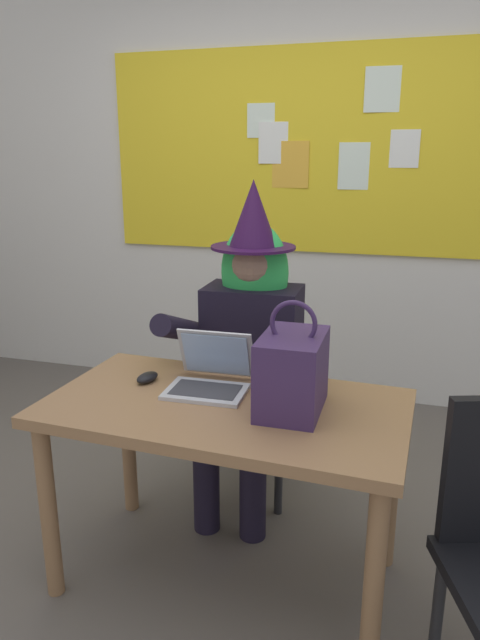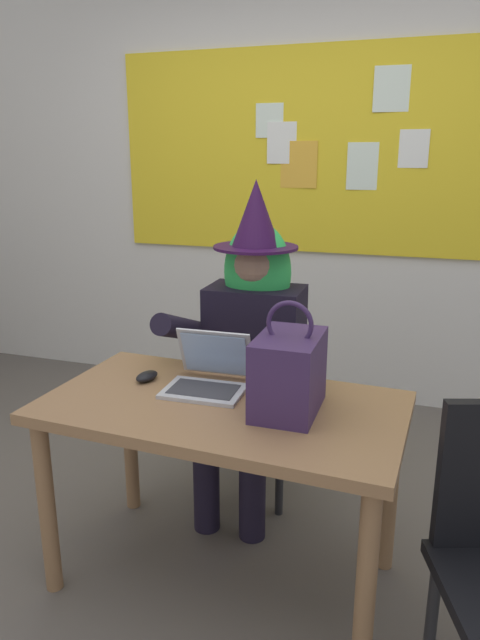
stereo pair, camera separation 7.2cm
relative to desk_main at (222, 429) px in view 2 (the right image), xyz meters
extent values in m
plane|color=#5B544C|center=(-0.11, 0.04, -0.61)|extent=(24.00, 24.00, 0.00)
cube|color=silver|center=(-0.11, 1.90, 0.86)|extent=(6.43, 0.10, 2.95)
cube|color=yellow|center=(-0.11, 1.84, 0.94)|extent=(2.40, 0.02, 1.20)
cube|color=white|center=(0.50, 1.83, 0.96)|extent=(0.17, 0.01, 0.21)
cube|color=white|center=(-0.35, 1.83, 1.12)|extent=(0.17, 0.01, 0.20)
cube|color=gold|center=(-0.16, 1.83, 0.87)|extent=(0.23, 0.01, 0.28)
cube|color=white|center=(0.37, 1.83, 1.28)|extent=(0.24, 0.02, 0.24)
cube|color=white|center=(0.22, 1.83, 0.86)|extent=(0.18, 0.01, 0.27)
cube|color=white|center=(-0.25, 1.83, 0.99)|extent=(0.22, 0.02, 0.24)
cube|color=#8E6642|center=(0.00, 0.00, 0.08)|extent=(1.27, 0.73, 0.04)
cylinder|color=#8E6642|center=(-0.57, -0.25, -0.28)|extent=(0.06, 0.06, 0.67)
cylinder|color=#8E6642|center=(0.54, -0.30, -0.28)|extent=(0.06, 0.06, 0.67)
cylinder|color=#8E6642|center=(-0.54, 0.30, -0.28)|extent=(0.06, 0.06, 0.67)
cylinder|color=#8E6642|center=(0.57, 0.25, -0.28)|extent=(0.06, 0.06, 0.67)
cube|color=black|center=(-0.08, 0.62, -0.17)|extent=(0.43, 0.43, 0.04)
cube|color=black|center=(-0.08, 0.81, 0.07)|extent=(0.38, 0.04, 0.45)
cylinder|color=#262628|center=(0.10, 0.45, -0.40)|extent=(0.04, 0.04, 0.42)
cylinder|color=#262628|center=(-0.24, 0.45, -0.40)|extent=(0.04, 0.04, 0.42)
cylinder|color=#262628|center=(0.09, 0.79, -0.40)|extent=(0.04, 0.04, 0.42)
cylinder|color=#262628|center=(-0.25, 0.79, -0.40)|extent=(0.04, 0.04, 0.42)
cylinder|color=black|center=(0.03, 0.26, -0.38)|extent=(0.11, 0.11, 0.46)
cylinder|color=black|center=(-0.17, 0.26, -0.38)|extent=(0.11, 0.11, 0.46)
cylinder|color=black|center=(0.03, 0.43, -0.12)|extent=(0.16, 0.42, 0.15)
cylinder|color=black|center=(-0.17, 0.43, -0.12)|extent=(0.16, 0.42, 0.15)
cube|color=black|center=(-0.08, 0.64, 0.11)|extent=(0.42, 0.27, 0.52)
cylinder|color=black|center=(0.18, 0.41, 0.22)|extent=(0.10, 0.46, 0.24)
cylinder|color=black|center=(-0.32, 0.40, 0.22)|extent=(0.10, 0.46, 0.24)
sphere|color=#A37A60|center=(-0.08, 0.64, 0.47)|extent=(0.20, 0.20, 0.20)
ellipsoid|color=green|center=(-0.08, 0.67, 0.43)|extent=(0.30, 0.22, 0.44)
cylinder|color=#2D0F38|center=(-0.08, 0.64, 0.54)|extent=(0.37, 0.37, 0.01)
cone|color=#2D0F38|center=(-0.08, 0.64, 0.68)|extent=(0.21, 0.21, 0.28)
cube|color=#B7B7BC|center=(-0.09, 0.06, 0.11)|extent=(0.29, 0.21, 0.01)
cube|color=#333338|center=(-0.09, 0.06, 0.11)|extent=(0.24, 0.15, 0.00)
cube|color=#B7B7BC|center=(-0.10, 0.19, 0.21)|extent=(0.29, 0.09, 0.19)
cube|color=#99B7E0|center=(-0.09, 0.18, 0.20)|extent=(0.25, 0.07, 0.17)
ellipsoid|color=black|center=(-0.34, 0.10, 0.12)|extent=(0.08, 0.11, 0.03)
cube|color=#38234C|center=(0.23, 0.01, 0.23)|extent=(0.20, 0.30, 0.26)
torus|color=#38234C|center=(0.23, 0.01, 0.40)|extent=(0.16, 0.02, 0.16)
cylinder|color=#262628|center=(0.74, -0.19, -0.41)|extent=(0.04, 0.04, 0.40)
camera|label=1|loc=(0.57, -1.75, 0.92)|focal=32.52mm
camera|label=2|loc=(0.64, -1.73, 0.92)|focal=32.52mm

